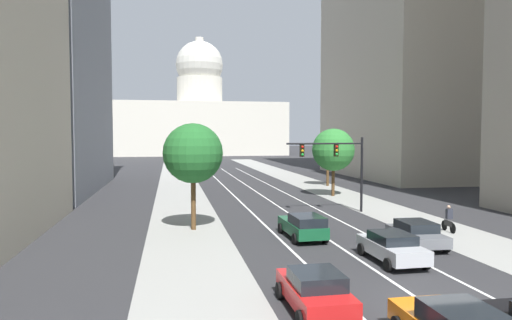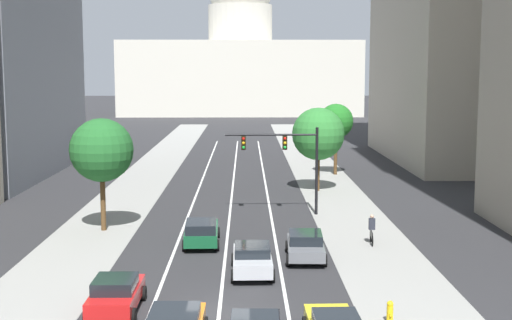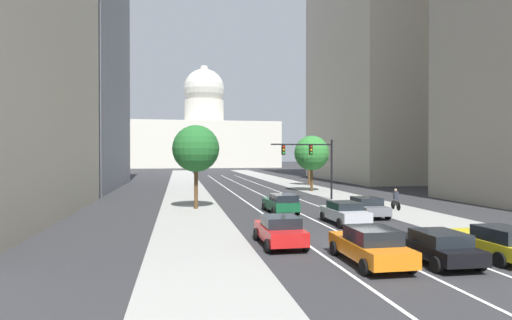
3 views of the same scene
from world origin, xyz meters
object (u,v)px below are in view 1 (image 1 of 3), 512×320
object	(u,v)px
car_red	(315,290)
cyclist	(449,219)
traffic_signal_mast	(338,159)
car_gray	(416,233)
street_tree_near_left	(193,154)
car_green	(303,226)
street_tree_mid_right	(328,144)
street_tree_near_right	(333,150)
car_silver	(392,247)
capitol_building	(200,118)

from	to	relation	value
car_red	cyclist	distance (m)	16.90
car_red	traffic_signal_mast	xyz separation A→B (m)	(8.23, 19.60, 3.52)
car_gray	car_red	bearing A→B (deg)	136.06
car_red	street_tree_near_left	distance (m)	15.96
car_gray	street_tree_near_left	bearing A→B (deg)	62.71
car_green	street_tree_mid_right	bearing A→B (deg)	-23.83
traffic_signal_mast	street_tree_near_right	world-z (taller)	street_tree_near_right
car_silver	car_gray	bearing A→B (deg)	-47.18
car_red	street_tree_mid_right	size ratio (longest dim) A/B	0.62
capitol_building	car_red	distance (m)	130.40
car_silver	cyclist	bearing A→B (deg)	-50.39
car_gray	cyclist	bearing A→B (deg)	-49.71
car_red	street_tree_near_right	bearing A→B (deg)	-21.10
car_silver	car_red	distance (m)	7.85
car_silver	traffic_signal_mast	world-z (taller)	traffic_signal_mast
car_silver	street_tree_near_right	xyz separation A→B (m)	(5.63, 23.75, 3.94)
street_tree_near_left	street_tree_near_right	bearing A→B (deg)	43.75
capitol_building	traffic_signal_mast	size ratio (longest dim) A/B	8.12
car_red	street_tree_mid_right	distance (m)	40.89
car_green	street_tree_near_left	bearing A→B (deg)	56.86
cyclist	street_tree_near_left	size ratio (longest dim) A/B	0.25
car_gray	car_green	bearing A→B (deg)	64.72
car_red	car_gray	bearing A→B (deg)	-46.33
capitol_building	street_tree_near_right	bearing A→B (deg)	-85.99
car_red	traffic_signal_mast	world-z (taller)	traffic_signal_mast
street_tree_mid_right	street_tree_near_left	bearing A→B (deg)	-126.87
capitol_building	car_red	world-z (taller)	capitol_building
car_green	street_tree_near_right	bearing A→B (deg)	-26.73
car_red	cyclist	world-z (taller)	cyclist
street_tree_near_right	street_tree_near_left	bearing A→B (deg)	-136.25
capitol_building	traffic_signal_mast	xyz separation A→B (m)	(3.97, -110.29, -7.13)
capitol_building	car_silver	size ratio (longest dim) A/B	11.98
car_red	street_tree_near_right	size ratio (longest dim) A/B	0.61
cyclist	car_gray	bearing A→B (deg)	132.40
capitol_building	street_tree_mid_right	distance (m)	92.41
cyclist	street_tree_mid_right	xyz separation A→B (m)	(1.32, 26.94, 4.23)
traffic_signal_mast	street_tree_mid_right	size ratio (longest dim) A/B	0.94
capitol_building	street_tree_mid_right	bearing A→B (deg)	-83.99
car_green	traffic_signal_mast	world-z (taller)	traffic_signal_mast
car_gray	cyclist	size ratio (longest dim) A/B	2.49
car_green	street_tree_near_left	xyz separation A→B (m)	(-6.34, 3.89, 4.22)
traffic_signal_mast	street_tree_mid_right	bearing A→B (deg)	72.98
cyclist	street_tree_mid_right	bearing A→B (deg)	1.79
car_green	car_gray	distance (m)	6.41
car_green	street_tree_near_right	world-z (taller)	street_tree_near_right
street_tree_near_left	street_tree_near_right	distance (m)	20.50
street_tree_near_left	car_silver	bearing A→B (deg)	-46.20
car_gray	cyclist	distance (m)	5.16
traffic_signal_mast	street_tree_near_left	xyz separation A→B (m)	(-11.72, -4.62, 0.73)
capitol_building	car_green	bearing A→B (deg)	-90.68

